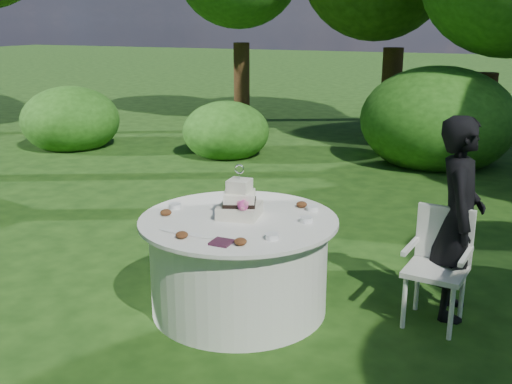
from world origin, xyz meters
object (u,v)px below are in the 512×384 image
napkins (222,242)px  guest (458,218)px  cake (240,203)px  table (239,263)px  chair (439,258)px

napkins → guest: (1.44, 1.16, 0.01)m
napkins → cake: 0.61m
napkins → guest: size_ratio=0.09×
table → napkins: bearing=-76.5°
napkins → chair: bearing=36.2°
guest → cake: bearing=103.4°
napkins → chair: 1.69m
guest → table: guest is taller
guest → napkins: bearing=122.1°
table → cake: bearing=99.0°
table → cake: cake is taller
guest → chair: (-0.09, -0.17, -0.28)m
cake → chair: (1.49, 0.41, -0.36)m
napkins → guest: guest is taller
napkins → cake: bearing=103.2°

